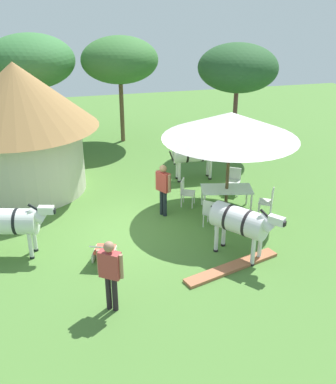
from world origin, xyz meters
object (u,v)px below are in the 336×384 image
object	(u,v)px
zebra_nearest_camera	(196,154)
acacia_tree_far_lawn	(238,68)
acacia_tree_behind_hut	(30,61)
patio_chair_east_end	(269,200)
standing_watcher	(110,270)
patio_dining_table	(227,191)
zebra_by_umbrella	(8,222)
zebra_toward_hut	(241,222)
guest_beside_umbrella	(163,185)
patio_chair_near_lawn	(185,191)
striped_lounge_chair	(104,251)
patio_chair_west_end	(234,179)
thatched_hut	(20,121)
patio_chair_near_hut	(211,212)
acacia_tree_left_background	(120,60)
shade_umbrella	(231,125)

from	to	relation	value
zebra_nearest_camera	acacia_tree_far_lawn	bearing A→B (deg)	135.99
acacia_tree_far_lawn	acacia_tree_behind_hut	world-z (taller)	acacia_tree_behind_hut
patio_chair_east_end	acacia_tree_behind_hut	size ratio (longest dim) A/B	0.19
patio_chair_east_end	standing_watcher	world-z (taller)	standing_watcher
patio_dining_table	zebra_by_umbrella	size ratio (longest dim) A/B	0.77
zebra_toward_hut	acacia_tree_behind_hut	world-z (taller)	acacia_tree_behind_hut
guest_beside_umbrella	standing_watcher	size ratio (longest dim) A/B	0.97
zebra_nearest_camera	guest_beside_umbrella	bearing A→B (deg)	-34.21
patio_chair_near_lawn	standing_watcher	world-z (taller)	standing_watcher
striped_lounge_chair	zebra_by_umbrella	size ratio (longest dim) A/B	0.41
zebra_nearest_camera	patio_chair_west_end	bearing A→B (deg)	32.75
thatched_hut	patio_chair_near_hut	distance (m)	7.06
patio_chair_west_end	zebra_by_umbrella	world-z (taller)	zebra_by_umbrella
patio_dining_table	patio_chair_west_end	bearing A→B (deg)	58.28
acacia_tree_far_lawn	acacia_tree_left_background	world-z (taller)	acacia_tree_left_background
patio_chair_near_hut	acacia_tree_behind_hut	distance (m)	11.03
patio_chair_west_end	standing_watcher	distance (m)	7.17
zebra_nearest_camera	acacia_tree_far_lawn	size ratio (longest dim) A/B	0.49
patio_chair_west_end	acacia_tree_left_background	distance (m)	7.87
patio_chair_near_lawn	patio_chair_east_end	xyz separation A→B (m)	(2.32, -1.31, 0.00)
patio_chair_near_hut	zebra_nearest_camera	world-z (taller)	zebra_nearest_camera
striped_lounge_chair	acacia_tree_left_background	world-z (taller)	acacia_tree_left_background
acacia_tree_behind_hut	zebra_nearest_camera	bearing A→B (deg)	-44.73
thatched_hut	zebra_nearest_camera	bearing A→B (deg)	-4.50
patio_chair_near_lawn	patio_chair_near_hut	size ratio (longest dim) A/B	1.00
striped_lounge_chair	zebra_by_umbrella	bearing A→B (deg)	-179.94
patio_chair_west_end	guest_beside_umbrella	world-z (taller)	guest_beside_umbrella
patio_chair_near_hut	acacia_tree_far_lawn	bearing A→B (deg)	103.67
acacia_tree_left_background	zebra_by_umbrella	bearing A→B (deg)	-116.08
patio_chair_near_hut	zebra_toward_hut	bearing A→B (deg)	-41.32
thatched_hut	acacia_tree_left_background	distance (m)	6.28
acacia_tree_left_background	acacia_tree_behind_hut	bearing A→B (deg)	172.14
zebra_nearest_camera	acacia_tree_behind_hut	world-z (taller)	acacia_tree_behind_hut
shade_umbrella	striped_lounge_chair	distance (m)	5.27
patio_chair_east_end	zebra_nearest_camera	bearing A→B (deg)	54.00
patio_chair_west_end	patio_chair_east_end	bearing A→B (deg)	134.82
standing_watcher	acacia_tree_far_lawn	distance (m)	11.43
guest_beside_umbrella	zebra_by_umbrella	world-z (taller)	guest_beside_umbrella
acacia_tree_behind_hut	patio_chair_east_end	bearing A→B (deg)	-51.96
shade_umbrella	zebra_by_umbrella	bearing A→B (deg)	-169.98
guest_beside_umbrella	acacia_tree_left_background	distance (m)	8.11
patio_chair_west_end	striped_lounge_chair	world-z (taller)	patio_chair_west_end
patio_chair_east_end	acacia_tree_left_background	world-z (taller)	acacia_tree_left_background
acacia_tree_behind_hut	striped_lounge_chair	bearing A→B (deg)	-80.35
patio_chair_near_hut	acacia_tree_left_background	bearing A→B (deg)	138.92
thatched_hut	guest_beside_umbrella	xyz separation A→B (m)	(4.17, -3.02, -1.50)
patio_chair_west_end	standing_watcher	world-z (taller)	standing_watcher
shade_umbrella	patio_chair_near_hut	bearing A→B (deg)	-130.58
striped_lounge_chair	zebra_toward_hut	size ratio (longest dim) A/B	0.52
patio_chair_near_lawn	guest_beside_umbrella	world-z (taller)	guest_beside_umbrella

